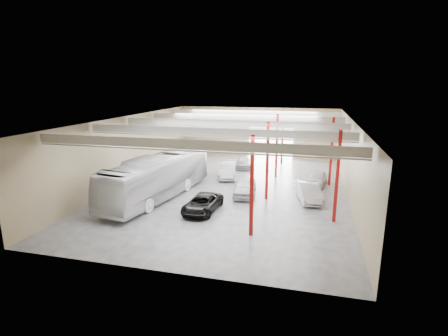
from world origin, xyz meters
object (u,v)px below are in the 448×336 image
at_px(car_row_a, 245,186).
at_px(car_row_c, 244,162).
at_px(black_sedan, 203,203).
at_px(car_right_near, 309,192).
at_px(car_row_b, 227,170).
at_px(car_right_far, 317,178).
at_px(coach_bus, 158,177).

bearing_deg(car_row_a, car_row_c, 94.15).
bearing_deg(black_sedan, car_row_a, 67.71).
distance_m(car_row_a, car_right_near, 5.87).
bearing_deg(car_row_b, black_sedan, -99.76).
bearing_deg(car_row_a, car_right_near, -8.87).
relative_size(black_sedan, car_right_far, 1.20).
bearing_deg(car_right_far, black_sedan, -122.44).
bearing_deg(black_sedan, car_right_far, 51.65).
height_order(coach_bus, car_right_near, coach_bus).
distance_m(coach_bus, car_row_c, 14.70).
bearing_deg(car_right_near, car_row_b, 134.11).
height_order(car_row_b, car_right_near, car_row_b).
xyz_separation_m(black_sedan, car_right_far, (9.14, 10.23, 0.02)).
relative_size(coach_bus, car_right_far, 3.38).
distance_m(black_sedan, car_row_c, 16.17).
bearing_deg(car_row_c, car_row_b, -106.56).
xyz_separation_m(black_sedan, car_row_b, (-0.63, 10.97, 0.16)).
xyz_separation_m(black_sedan, car_row_c, (0.29, 16.17, -0.02)).
relative_size(car_row_b, car_right_far, 1.25).
bearing_deg(car_right_far, car_right_near, -89.12).
xyz_separation_m(car_row_a, car_row_c, (-2.21, 10.97, -0.19)).
distance_m(car_row_c, car_right_near, 13.76).
bearing_deg(car_right_far, car_row_c, 155.52).
relative_size(car_right_near, car_right_far, 1.19).
bearing_deg(coach_bus, black_sedan, -17.77).
bearing_deg(car_row_a, coach_bus, -167.95).
height_order(coach_bus, car_right_far, coach_bus).
bearing_deg(car_row_b, coach_bus, -130.88).
height_order(car_row_a, car_row_b, car_row_a).
xyz_separation_m(car_right_near, car_right_far, (0.77, 5.20, -0.11)).
xyz_separation_m(car_row_a, car_row_b, (-3.13, 5.77, -0.01)).
relative_size(car_row_b, car_right_near, 1.05).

